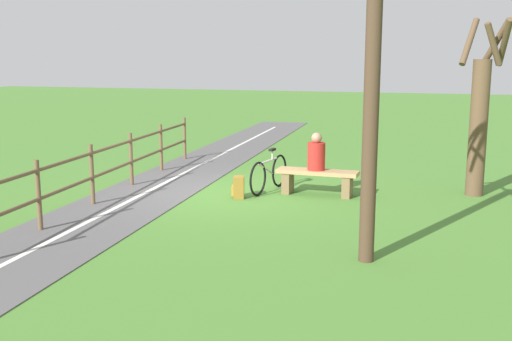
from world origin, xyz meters
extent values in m
plane|color=#477A2D|center=(0.00, 0.00, 0.00)|extent=(80.00, 80.00, 0.00)
cube|color=#565454|center=(1.11, 4.00, 0.01)|extent=(5.25, 36.03, 0.02)
cube|color=silver|center=(1.11, 4.00, 0.02)|extent=(3.00, 31.88, 0.00)
cube|color=#A88456|center=(-1.91, -0.45, 0.47)|extent=(1.63, 0.44, 0.08)
cube|color=brown|center=(-2.52, -0.44, 0.21)|extent=(0.16, 0.39, 0.43)
cube|color=brown|center=(-1.30, -0.45, 0.21)|extent=(0.16, 0.39, 0.43)
cylinder|color=#B2231E|center=(-1.88, -0.45, 0.78)|extent=(0.35, 0.35, 0.55)
sphere|color=#9E755B|center=(-1.88, -0.45, 1.16)|extent=(0.21, 0.21, 0.21)
torus|color=black|center=(-0.81, 0.02, 0.35)|extent=(0.14, 0.69, 0.69)
torus|color=black|center=(-0.95, -1.00, 0.35)|extent=(0.14, 0.69, 0.69)
cylinder|color=silver|center=(-0.88, -0.49, 0.64)|extent=(0.15, 0.87, 0.04)
cylinder|color=silver|center=(-0.86, -0.34, 0.49)|extent=(0.12, 0.63, 0.32)
cylinder|color=silver|center=(-0.90, -0.64, 0.74)|extent=(0.03, 0.03, 0.20)
cube|color=black|center=(-0.90, -0.64, 0.85)|extent=(0.11, 0.21, 0.05)
cube|color=olive|center=(-0.52, 0.32, 0.22)|extent=(0.28, 0.33, 0.43)
cube|color=#A57A2A|center=(-0.40, 0.36, 0.15)|extent=(0.10, 0.20, 0.19)
cylinder|color=brown|center=(2.54, -3.59, 0.57)|extent=(0.08, 0.08, 1.14)
cylinder|color=brown|center=(2.32, -1.82, 0.57)|extent=(0.08, 0.08, 1.14)
cylinder|color=brown|center=(2.10, -0.05, 0.57)|extent=(0.08, 0.08, 1.14)
cylinder|color=brown|center=(1.87, 1.73, 0.57)|extent=(0.08, 0.08, 1.14)
cylinder|color=brown|center=(1.65, 3.50, 0.57)|extent=(0.08, 0.08, 1.14)
cylinder|color=brown|center=(1.99, 0.84, 0.97)|extent=(1.17, 8.87, 0.06)
cylinder|color=brown|center=(1.99, 0.84, 0.51)|extent=(1.17, 8.87, 0.06)
cylinder|color=#473323|center=(-3.47, 3.27, 1.86)|extent=(0.21, 0.21, 3.72)
cylinder|color=brown|center=(-4.89, -1.47, 1.35)|extent=(0.35, 0.35, 2.69)
cylinder|color=brown|center=(-4.63, -1.58, 3.03)|extent=(0.37, 0.67, 0.94)
cylinder|color=brown|center=(-5.06, -1.34, 2.97)|extent=(0.43, 0.49, 0.82)
cylinder|color=brown|center=(-5.26, -1.53, 3.00)|extent=(0.24, 0.84, 0.90)
cylinder|color=brown|center=(-5.11, -1.68, 3.01)|extent=(0.56, 0.60, 0.91)
camera|label=1|loc=(-4.61, 11.10, 2.67)|focal=42.15mm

